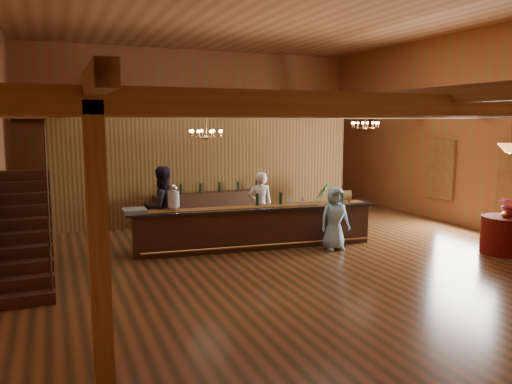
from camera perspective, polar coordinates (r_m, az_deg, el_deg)
name	(u,v)px	position (r m, az deg, el deg)	size (l,w,h in m)	color
floor	(275,246)	(12.12, 2.21, -6.20)	(14.00, 14.00, 0.00)	brown
ceiling	(277,9)	(12.01, 2.36, 20.15)	(14.00, 14.00, 0.00)	#AB7247
wall_back	(195,128)	(18.34, -6.95, 7.30)	(12.00, 0.10, 5.50)	#966237
wall_right	(471,130)	(15.26, 23.37, 6.54)	(0.10, 14.00, 5.50)	#966237
beam_grid	(267,111)	(12.21, 1.29, 9.27)	(11.90, 13.90, 0.39)	olive
support_posts	(285,183)	(11.38, 3.30, 1.05)	(9.20, 10.20, 3.20)	olive
partition_wall	(211,170)	(14.91, -5.13, 2.52)	(9.00, 0.18, 3.10)	brown
window_right_back	(442,169)	(16.00, 20.45, 2.43)	(0.12, 1.05, 1.75)	white
staircase	(23,231)	(10.14, -25.09, -4.01)	(1.00, 2.80, 2.00)	#3A1E13
backroom_boxes	(200,194)	(16.99, -6.42, -0.28)	(4.10, 0.60, 1.10)	#3A1E13
tasting_bar	(255,227)	(11.86, -0.12, -4.03)	(5.98, 1.38, 1.00)	#3A1E13
beverage_dispenser	(174,198)	(11.39, -9.41, -0.68)	(0.26, 0.26, 0.60)	silver
glass_rack_tray	(134,211)	(11.27, -13.72, -2.12)	(0.50, 0.50, 0.10)	gray
raffle_drum	(345,196)	(12.52, 10.14, -0.42)	(0.34, 0.24, 0.30)	#A77741
bar_bottle_0	(257,200)	(11.87, 0.17, -0.88)	(0.07, 0.07, 0.30)	black
bar_bottle_1	(281,199)	(12.05, 2.83, -0.76)	(0.07, 0.07, 0.30)	black
backbar_shelf	(211,208)	(14.66, -5.22, -1.85)	(3.31, 0.52, 0.93)	#3A1E13
round_table	(503,235)	(12.70, 26.43, -4.42)	(0.98, 0.98, 0.85)	#521711
chandelier_left	(206,133)	(12.10, -5.72, 6.69)	(0.80, 0.80, 0.65)	tan
chandelier_right	(365,125)	(15.29, 12.36, 7.51)	(0.80, 0.80, 0.47)	tan
pendant_lamp	(510,148)	(12.45, 27.01, 4.50)	(0.52, 0.52, 0.90)	tan
bartender	(260,205)	(12.70, 0.47, -1.55)	(0.63, 0.41, 1.73)	white
staff_second	(162,208)	(11.91, -10.73, -1.78)	(0.95, 0.74, 1.96)	black
guest	(335,218)	(11.80, 9.00, -3.00)	(0.72, 0.47, 1.48)	#90CAEA
floor_plant	(321,200)	(15.30, 7.40, -0.94)	(0.66, 0.54, 1.21)	#2C622A
table_flowers	(509,204)	(12.70, 26.95, -1.27)	(0.48, 0.42, 0.53)	#AD2B46
table_vase	(505,211)	(12.51, 26.61, -1.99)	(0.14, 0.14, 0.27)	tan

